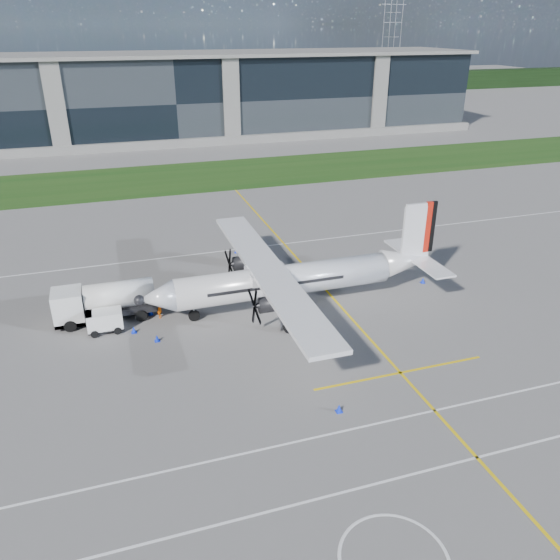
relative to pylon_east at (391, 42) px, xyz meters
The scene contains 17 objects.
ground 139.82m from the pylon_east, 127.69° to the right, with size 400.00×400.00×0.00m, color slate.
grass_strip 133.62m from the pylon_east, 129.81° to the right, with size 400.00×18.00×0.04m, color #183F11.
terminal_building 110.37m from the pylon_east, 140.53° to the right, with size 120.00×20.00×15.00m, color black.
tree_line 86.42m from the pylon_east, behind, with size 400.00×6.00×6.00m, color black.
pylon_east is the anchor object (origin of this frame).
yellow_taxiway_centerline 162.94m from the pylon_east, 120.36° to the right, with size 0.20×70.00×0.01m, color yellow.
white_lane_line 185.33m from the pylon_east, 117.40° to the right, with size 90.00×0.15×0.01m, color white.
turboprop_aircraft 168.74m from the pylon_east, 120.49° to the right, with size 24.19×25.09×7.53m, color white, non-canonical shape.
fuel_tanker_truck 175.03m from the pylon_east, 125.10° to the right, with size 7.81×2.54×2.93m, color white, non-canonical shape.
baggage_tug 176.36m from the pylon_east, 124.64° to the right, with size 2.67×1.60×1.60m, color white, non-canonical shape.
ground_crew_person 173.36m from the pylon_east, 123.71° to the right, with size 0.77×0.55×1.89m, color #F25907.
safety_cone_stbdwing 159.59m from the pylon_east, 123.30° to the right, with size 0.36×0.36×0.50m, color #0D2ADF.
safety_cone_nose_port 176.67m from the pylon_east, 123.25° to the right, with size 0.36×0.36×0.50m, color #0D2ADF.
safety_cone_nose_stbd 173.25m from the pylon_east, 124.01° to the right, with size 0.36×0.36×0.50m, color #0D2ADF.
safety_cone_portwing 181.46m from the pylon_east, 118.88° to the right, with size 0.36×0.36×0.50m, color #0D2ADF.
safety_cone_fwd 176.07m from the pylon_east, 123.96° to the right, with size 0.36×0.36×0.50m, color #0D2ADF.
safety_cone_tail 162.79m from the pylon_east, 116.93° to the right, with size 0.36×0.36×0.50m, color #0D2ADF.
Camera 1 is at (-13.40, -31.51, 20.40)m, focal length 35.00 mm.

